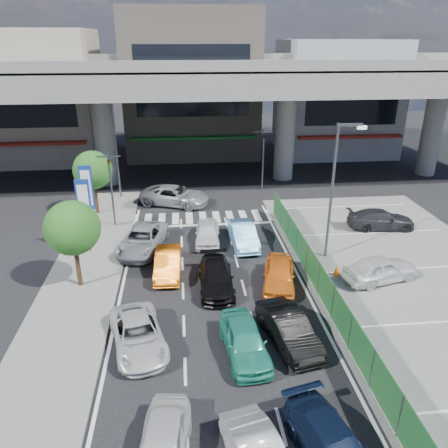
{
  "coord_description": "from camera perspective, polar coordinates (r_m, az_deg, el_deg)",
  "views": [
    {
      "loc": [
        -1.43,
        -16.69,
        12.2
      ],
      "look_at": [
        0.92,
        6.63,
        2.15
      ],
      "focal_mm": 35.0,
      "sensor_mm": 36.0,
      "label": 1
    }
  ],
  "objects": [
    {
      "name": "traffic_light_left",
      "position": [
        30.23,
        -14.7,
        6.57
      ],
      "size": [
        1.6,
        1.24,
        5.2
      ],
      "color": "#595B60",
      "rests_on": "ground"
    },
    {
      "name": "building_center",
      "position": [
        49.9,
        -4.29,
        17.72
      ],
      "size": [
        14.0,
        10.9,
        15.0
      ],
      "color": "gray",
      "rests_on": "ground"
    },
    {
      "name": "street_lamp_right",
      "position": [
        25.38,
        14.41,
        5.44
      ],
      "size": [
        1.65,
        0.22,
        8.0
      ],
      "color": "#595B60",
      "rests_on": "ground"
    },
    {
      "name": "taxi_orange_left",
      "position": [
        24.53,
        -7.36,
        -5.09
      ],
      "size": [
        1.48,
        3.99,
        1.3
      ],
      "primitive_type": "imported",
      "rotation": [
        0.0,
        0.0,
        -0.03
      ],
      "color": "orange",
      "rests_on": "ground"
    },
    {
      "name": "kei_truck_front_right",
      "position": [
        27.68,
        2.52,
        -1.39
      ],
      "size": [
        1.65,
        4.25,
        1.38
      ],
      "primitive_type": "imported",
      "rotation": [
        0.0,
        0.0,
        0.04
      ],
      "color": "#69B4ED",
      "rests_on": "ground"
    },
    {
      "name": "building_west",
      "position": [
        51.11,
        -23.11,
        15.02
      ],
      "size": [
        12.0,
        10.9,
        13.0
      ],
      "color": "gray",
      "rests_on": "ground"
    },
    {
      "name": "parked_sedan_white",
      "position": [
        24.99,
        19.78,
        -5.53
      ],
      "size": [
        4.43,
        2.66,
        1.41
      ],
      "primitive_type": "imported",
      "rotation": [
        0.0,
        0.0,
        1.83
      ],
      "color": "silver",
      "rests_on": "parking_lot"
    },
    {
      "name": "signboard_far",
      "position": [
        29.79,
        -17.46,
        4.25
      ],
      "size": [
        0.8,
        0.14,
        4.7
      ],
      "color": "#595B60",
      "rests_on": "ground"
    },
    {
      "name": "traffic_cone",
      "position": [
        24.95,
        14.53,
        -5.78
      ],
      "size": [
        0.47,
        0.47,
        0.73
      ],
      "primitive_type": "cone",
      "rotation": [
        0.0,
        0.0,
        0.31
      ],
      "color": "#F55A0D",
      "rests_on": "parking_lot"
    },
    {
      "name": "taxi_teal_mid",
      "position": [
        18.64,
        2.71,
        -14.97
      ],
      "size": [
        2.01,
        4.19,
        1.38
      ],
      "primitive_type": "imported",
      "rotation": [
        0.0,
        0.0,
        0.09
      ],
      "color": "teal",
      "rests_on": "ground"
    },
    {
      "name": "taxi_orange_right",
      "position": [
        23.34,
        7.2,
        -6.55
      ],
      "size": [
        2.49,
        4.31,
        1.38
      ],
      "primitive_type": "imported",
      "rotation": [
        0.0,
        0.0,
        -0.22
      ],
      "color": "orange",
      "rests_on": "ground"
    },
    {
      "name": "expressway",
      "position": [
        38.86,
        -3.81,
        18.08
      ],
      "size": [
        64.0,
        14.0,
        10.75
      ],
      "color": "slate",
      "rests_on": "ground"
    },
    {
      "name": "van_white_back_left",
      "position": [
        15.14,
        -8.05,
        -26.78
      ],
      "size": [
        2.05,
        4.02,
        1.31
      ],
      "primitive_type": "imported",
      "rotation": [
        0.0,
        0.0,
        -0.14
      ],
      "color": "silver",
      "rests_on": "ground"
    },
    {
      "name": "ground",
      "position": [
        20.72,
        -0.71,
        -12.87
      ],
      "size": [
        120.0,
        120.0,
        0.0
      ],
      "primitive_type": "plane",
      "color": "black",
      "rests_on": "ground"
    },
    {
      "name": "sedan_black_mid",
      "position": [
        23.0,
        -1.05,
        -7.0
      ],
      "size": [
        1.83,
        4.38,
        1.26
      ],
      "primitive_type": "imported",
      "rotation": [
        0.0,
        0.0,
        -0.01
      ],
      "color": "black",
      "rests_on": "ground"
    },
    {
      "name": "signboard_near",
      "position": [
        26.94,
        -17.77,
        2.23
      ],
      "size": [
        0.8,
        0.14,
        4.7
      ],
      "color": "#595B60",
      "rests_on": "ground"
    },
    {
      "name": "building_east",
      "position": [
        52.05,
        14.4,
        15.66
      ],
      "size": [
        12.0,
        10.9,
        12.0
      ],
      "color": "gray",
      "rests_on": "ground"
    },
    {
      "name": "sidewalk_left",
      "position": [
        24.62,
        -18.19,
        -7.63
      ],
      "size": [
        4.0,
        30.0,
        0.12
      ],
      "primitive_type": "cube",
      "color": "#5A5A58",
      "rests_on": "ground"
    },
    {
      "name": "sedan_white_mid_left",
      "position": [
        19.39,
        -11.16,
        -13.98
      ],
      "size": [
        3.04,
        4.81,
        1.24
      ],
      "primitive_type": "imported",
      "rotation": [
        0.0,
        0.0,
        0.24
      ],
      "color": "silver",
      "rests_on": "ground"
    },
    {
      "name": "tree_near",
      "position": [
        23.16,
        -19.2,
        -0.52
      ],
      "size": [
        2.8,
        2.8,
        4.8
      ],
      "color": "#382314",
      "rests_on": "ground"
    },
    {
      "name": "traffic_light_right",
      "position": [
        37.28,
        5.19,
        10.3
      ],
      "size": [
        1.6,
        1.24,
        5.2
      ],
      "color": "#595B60",
      "rests_on": "ground"
    },
    {
      "name": "parked_sedan_dgrey",
      "position": [
        31.79,
        19.81,
        0.58
      ],
      "size": [
        4.62,
        2.18,
        1.3
      ],
      "primitive_type": "imported",
      "rotation": [
        0.0,
        0.0,
        1.49
      ],
      "color": "#2B2A2F",
      "rests_on": "parking_lot"
    },
    {
      "name": "hatch_black_mid_right",
      "position": [
        19.43,
        8.44,
        -13.41
      ],
      "size": [
        2.36,
        4.41,
        1.38
      ],
      "primitive_type": "imported",
      "rotation": [
        0.0,
        0.0,
        0.23
      ],
      "color": "black",
      "rests_on": "ground"
    },
    {
      "name": "fence_run",
      "position": [
        22.04,
        13.05,
        -8.31
      ],
      "size": [
        0.16,
        22.0,
        1.8
      ],
      "primitive_type": null,
      "color": "#1F5B28",
      "rests_on": "ground"
    },
    {
      "name": "tree_far",
      "position": [
        33.03,
        -16.77,
        6.73
      ],
      "size": [
        2.8,
        2.8,
        4.8
      ],
      "color": "#382314",
      "rests_on": "ground"
    },
    {
      "name": "street_lamp_left",
      "position": [
        35.81,
        -13.72,
        10.58
      ],
      "size": [
        1.65,
        0.22,
        8.0
      ],
      "color": "#595B60",
      "rests_on": "ground"
    },
    {
      "name": "wagon_silver_front_left",
      "position": [
        27.44,
        -10.61,
        -2.02
      ],
      "size": [
        3.34,
        5.35,
        1.38
      ],
      "primitive_type": "imported",
      "rotation": [
        0.0,
        0.0,
        -0.23
      ],
      "color": "#A7A9AE",
      "rests_on": "ground"
    },
    {
      "name": "parking_lot",
      "position": [
        25.53,
        24.5,
        -7.58
      ],
      "size": [
        12.0,
        28.0,
        0.06
      ],
      "primitive_type": "cube",
      "color": "#5A5A58",
      "rests_on": "ground"
    },
    {
      "name": "sedan_white_front_mid",
      "position": [
        28.03,
        -2.18,
        -1.15
      ],
      "size": [
        1.81,
        3.9,
        1.29
      ],
      "primitive_type": "imported",
      "rotation": [
        0.0,
        0.0,
        -0.08
      ],
      "color": "white",
      "rests_on": "ground"
    },
    {
      "name": "crossing_wagon_silver",
      "position": [
        34.56,
        -6.43,
        3.69
      ],
      "size": [
        5.89,
        4.25,
        1.49
      ],
      "primitive_type": "imported",
      "rotation": [
        0.0,
        0.0,
        1.2
      ],
      "color": "#97989E",
      "rests_on": "ground"
    }
  ]
}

